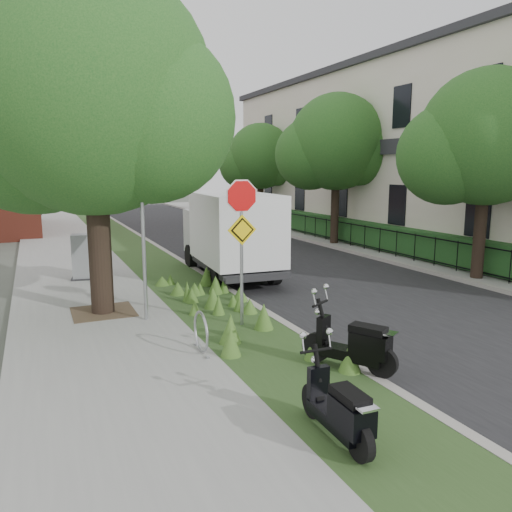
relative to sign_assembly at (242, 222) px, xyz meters
The scene contains 21 objects.
ground 2.78m from the sign_assembly, 22.62° to the right, with size 120.00×120.00×0.00m, color #4C5147.
sidewalk_near 10.10m from the sign_assembly, 106.84° to the left, with size 3.50×60.00×0.12m, color gray.
verge 9.69m from the sign_assembly, 90.61° to the left, with size 2.00×60.00×0.12m, color #2E4A20.
kerb_near 9.73m from the sign_assembly, 84.54° to the left, with size 0.20×60.00×0.13m, color #9E9991.
road 10.65m from the sign_assembly, 64.96° to the left, with size 7.00×60.00×0.01m, color black.
kerb_far 12.50m from the sign_assembly, 50.01° to the left, with size 0.20×60.00×0.13m, color #9E9991.
footpath_far 13.64m from the sign_assembly, 44.45° to the left, with size 3.20×60.00×0.12m, color gray.
street_tree_main 4.30m from the sign_assembly, 139.63° to the left, with size 6.21×5.54×7.66m.
bare_post 2.18m from the sign_assembly, 145.95° to the left, with size 0.08×0.08×4.00m.
bike_hoop 2.54m from the sign_assembly, 137.69° to the right, with size 0.06×0.78×0.77m.
sign_assembly is the anchor object (origin of this frame).
fence_far 12.86m from the sign_assembly, 47.60° to the left, with size 0.04×24.00×1.00m.
hedge_far 13.34m from the sign_assembly, 45.36° to the left, with size 1.00×24.00×1.10m, color #18441D.
terrace_houses 16.07m from the sign_assembly, 36.15° to the left, with size 7.40×26.40×8.20m.
far_tree_a 8.66m from the sign_assembly, ahead, with size 4.60×4.10×6.22m.
far_tree_b 12.78m from the sign_assembly, 48.62° to the left, with size 4.83×4.31×6.56m.
far_tree_c 19.42m from the sign_assembly, 64.46° to the left, with size 4.37×3.89×5.93m.
scooter_near 3.68m from the sign_assembly, 75.81° to the right, with size 0.99×1.52×0.81m.
scooter_far 5.24m from the sign_assembly, 98.23° to the right, with size 0.34×1.57×0.75m.
box_truck 5.34m from the sign_assembly, 71.23° to the left, with size 2.31×5.18×2.29m.
utility_cabinet 6.85m from the sign_assembly, 112.04° to the left, with size 1.12×0.85×1.36m.
Camera 1 is at (-5.33, -8.94, 3.42)m, focal length 35.00 mm.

